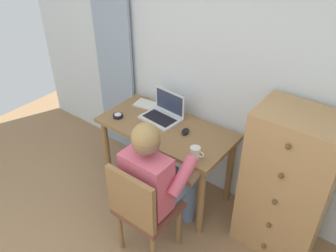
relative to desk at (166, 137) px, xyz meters
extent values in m
cube|color=silver|center=(0.31, 0.36, 0.62)|extent=(4.80, 0.05, 2.50)
cube|color=#8EA3B7|center=(-0.89, 0.29, 0.46)|extent=(0.48, 0.03, 2.18)
cube|color=olive|center=(0.00, 0.00, 0.10)|extent=(1.19, 0.59, 0.03)
cylinder|color=olive|center=(-0.54, -0.23, -0.27)|extent=(0.06, 0.06, 0.71)
cylinder|color=olive|center=(0.54, -0.23, -0.27)|extent=(0.06, 0.06, 0.71)
cylinder|color=olive|center=(-0.54, 0.23, -0.27)|extent=(0.06, 0.06, 0.71)
cylinder|color=olive|center=(0.54, 0.23, -0.27)|extent=(0.06, 0.06, 0.71)
cube|color=tan|center=(1.08, 0.09, -0.01)|extent=(0.61, 0.42, 1.23)
sphere|color=brown|center=(1.08, -0.14, -0.50)|extent=(0.04, 0.04, 0.04)
sphere|color=brown|center=(1.08, -0.14, -0.26)|extent=(0.04, 0.04, 0.04)
sphere|color=brown|center=(1.08, -0.14, -0.01)|extent=(0.04, 0.04, 0.04)
sphere|color=brown|center=(1.08, -0.14, 0.23)|extent=(0.04, 0.04, 0.04)
sphere|color=brown|center=(1.08, -0.14, 0.48)|extent=(0.04, 0.04, 0.04)
cube|color=brown|center=(0.30, -0.59, -0.19)|extent=(0.42, 0.40, 0.05)
cube|color=olive|center=(0.30, -0.77, 0.04)|extent=(0.42, 0.04, 0.42)
cylinder|color=olive|center=(0.47, -0.44, -0.42)|extent=(0.04, 0.04, 0.41)
cylinder|color=olive|center=(0.13, -0.43, -0.42)|extent=(0.04, 0.04, 0.41)
cylinder|color=olive|center=(0.13, -0.75, -0.42)|extent=(0.04, 0.04, 0.41)
cylinder|color=#6B84AD|center=(0.39, -0.38, -0.15)|extent=(0.14, 0.40, 0.14)
cylinder|color=#6B84AD|center=(0.21, -0.37, -0.15)|extent=(0.14, 0.40, 0.14)
cylinder|color=#6B84AD|center=(0.39, -0.18, -0.39)|extent=(0.11, 0.11, 0.48)
cylinder|color=#6B84AD|center=(0.21, -0.17, -0.39)|extent=(0.11, 0.11, 0.48)
cube|color=#D1566B|center=(0.30, -0.60, 0.08)|extent=(0.36, 0.20, 0.46)
cylinder|color=#D1566B|center=(0.52, -0.48, 0.17)|extent=(0.09, 0.30, 0.25)
cylinder|color=#D1566B|center=(0.08, -0.47, 0.17)|extent=(0.09, 0.30, 0.25)
cylinder|color=#846047|center=(0.52, -0.28, 0.06)|extent=(0.07, 0.27, 0.11)
cylinder|color=#846047|center=(0.08, -0.27, 0.06)|extent=(0.07, 0.27, 0.11)
sphere|color=#846047|center=(0.30, -0.59, 0.44)|extent=(0.20, 0.20, 0.20)
sphere|color=#9E7A47|center=(0.30, -0.59, 0.47)|extent=(0.20, 0.20, 0.20)
cube|color=silver|center=(-0.11, 0.06, 0.13)|extent=(0.36, 0.27, 0.02)
cube|color=black|center=(-0.11, 0.05, 0.14)|extent=(0.30, 0.18, 0.00)
cube|color=silver|center=(-0.10, 0.18, 0.24)|extent=(0.34, 0.04, 0.22)
cube|color=#2D3851|center=(-0.10, 0.18, 0.24)|extent=(0.31, 0.03, 0.18)
ellipsoid|color=black|center=(0.19, 0.02, 0.13)|extent=(0.09, 0.11, 0.03)
cylinder|color=black|center=(-0.44, -0.14, 0.13)|extent=(0.09, 0.09, 0.03)
cylinder|color=silver|center=(-0.44, -0.14, 0.15)|extent=(0.06, 0.06, 0.00)
cube|color=silver|center=(-0.38, 0.18, 0.12)|extent=(0.23, 0.18, 0.01)
cylinder|color=silver|center=(0.44, -0.20, 0.16)|extent=(0.08, 0.08, 0.09)
torus|color=silver|center=(0.49, -0.20, 0.17)|extent=(0.06, 0.01, 0.06)
camera|label=1|loc=(1.53, -1.96, 1.79)|focal=36.93mm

